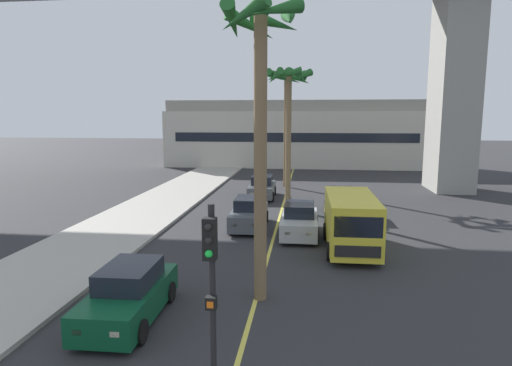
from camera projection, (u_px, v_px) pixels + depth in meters
sidewalk_left at (55, 265)px, 16.76m from camera, size 4.80×80.00×0.15m
lane_stripe_center at (278, 223)px, 23.68m from camera, size 0.14×56.00×0.01m
pier_building_backdrop at (295, 134)px, 50.97m from camera, size 29.16×8.04×7.44m
car_queue_front at (129, 295)px, 12.41m from camera, size 1.90×4.13×1.56m
car_queue_second at (342, 203)px, 25.45m from camera, size 1.94×4.15×1.56m
car_queue_third at (299, 221)px, 21.17m from camera, size 1.84×4.10×1.56m
car_queue_fourth at (249, 214)px, 22.66m from camera, size 1.93×4.15×1.56m
car_queue_fifth at (262, 188)px, 30.96m from camera, size 1.89×4.13×1.56m
delivery_van at (351, 221)px, 18.78m from camera, size 2.20×5.27×2.36m
traffic_light_median_near at (211, 285)px, 7.90m from camera, size 0.24×0.37×4.20m
palm_tree_near_median at (286, 88)px, 34.63m from camera, size 3.46×3.45×9.36m
palm_tree_mid_median at (261, 77)px, 12.87m from camera, size 2.54×2.66×9.12m
palm_tree_far_median at (289, 95)px, 26.33m from camera, size 2.92×2.95×8.63m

